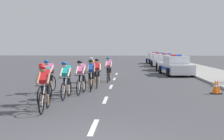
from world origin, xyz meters
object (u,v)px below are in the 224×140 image
object	(u,v)px
cyclist_second	(45,83)
cyclist_third	(66,79)
traffic_cone_mid	(215,87)
cyclist_sixth	(91,74)
police_car_third	(160,60)
cyclist_eighth	(92,69)
cyclist_fourth	(81,77)
cyclist_fifth	(49,76)
cyclist_seventh	(97,72)
cyclist_lead	(45,87)
police_car_nearest	(176,66)
cyclist_ninth	(109,69)
police_car_second	(167,63)
police_car_furthest	(155,59)
traffic_cone_near	(217,87)

from	to	relation	value
cyclist_second	cyclist_third	distance (m)	1.38
cyclist_third	traffic_cone_mid	size ratio (longest dim) A/B	2.69
cyclist_sixth	police_car_third	size ratio (longest dim) A/B	0.39
cyclist_eighth	cyclist_fourth	bearing A→B (deg)	-88.92
cyclist_third	cyclist_fifth	bearing A→B (deg)	127.62
cyclist_fifth	traffic_cone_mid	bearing A→B (deg)	0.72
cyclist_fifth	cyclist_seventh	xyz separation A→B (m)	(2.01, 2.09, 0.00)
cyclist_sixth	cyclist_seventh	distance (m)	1.20
cyclist_second	cyclist_lead	bearing A→B (deg)	-73.76
cyclist_third	police_car_nearest	distance (m)	12.65
cyclist_fourth	police_car_nearest	bearing A→B (deg)	59.14
cyclist_fourth	cyclist_sixth	distance (m)	1.15
cyclist_seventh	cyclist_ninth	size ratio (longest dim) A/B	1.00
police_car_second	cyclist_eighth	bearing A→B (deg)	-119.56
police_car_third	police_car_furthest	xyz separation A→B (m)	(0.00, 6.02, 0.00)
cyclist_lead	traffic_cone_near	xyz separation A→B (m)	(6.80, 4.03, -0.48)
cyclist_second	cyclist_fourth	xyz separation A→B (m)	(0.95, 2.50, 0.00)
cyclist_fourth	police_car_third	xyz separation A→B (m)	(5.83, 20.91, -0.11)
cyclist_fifth	cyclist_seventh	distance (m)	2.89
police_car_furthest	cyclist_fifth	bearing A→B (deg)	-105.42
cyclist_fourth	police_car_second	size ratio (longest dim) A/B	0.38
police_car_nearest	police_car_furthest	distance (m)	17.17
police_car_second	traffic_cone_near	world-z (taller)	police_car_second
cyclist_third	police_car_furthest	xyz separation A→B (m)	(6.26, 28.15, -0.11)
traffic_cone_near	police_car_nearest	bearing A→B (deg)	92.09
police_car_second	cyclist_sixth	bearing A→B (deg)	-111.75
cyclist_fifth	traffic_cone_near	size ratio (longest dim) A/B	2.69
cyclist_fifth	police_car_third	world-z (taller)	police_car_third
cyclist_fifth	traffic_cone_near	world-z (taller)	cyclist_fifth
cyclist_third	traffic_cone_near	world-z (taller)	cyclist_third
police_car_second	traffic_cone_mid	world-z (taller)	police_car_second
police_car_nearest	cyclist_fifth	bearing A→B (deg)	-127.66
police_car_second	cyclist_seventh	bearing A→B (deg)	-112.98
cyclist_third	cyclist_sixth	world-z (taller)	same
cyclist_third	cyclist_sixth	size ratio (longest dim) A/B	1.00
cyclist_ninth	traffic_cone_near	world-z (taller)	cyclist_ninth
cyclist_third	cyclist_fifth	distance (m)	1.81
cyclist_fourth	police_car_second	world-z (taller)	police_car_second
police_car_nearest	police_car_third	distance (m)	11.14
cyclist_third	cyclist_second	bearing A→B (deg)	-112.32
cyclist_lead	cyclist_ninth	bearing A→B (deg)	79.75
cyclist_lead	cyclist_fifth	size ratio (longest dim) A/B	1.00
cyclist_fifth	police_car_third	distance (m)	21.97
cyclist_third	cyclist_fourth	bearing A→B (deg)	70.68
police_car_third	traffic_cone_mid	distance (m)	20.61
cyclist_fifth	police_car_nearest	distance (m)	12.07
cyclist_eighth	police_car_nearest	xyz separation A→B (m)	(5.92, 5.25, -0.11)
police_car_furthest	cyclist_lead	bearing A→B (deg)	-101.91
police_car_furthest	traffic_cone_mid	xyz separation A→B (m)	(0.22, -26.62, -0.37)
cyclist_second	police_car_second	xyz separation A→B (m)	(6.78, 17.44, -0.11)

